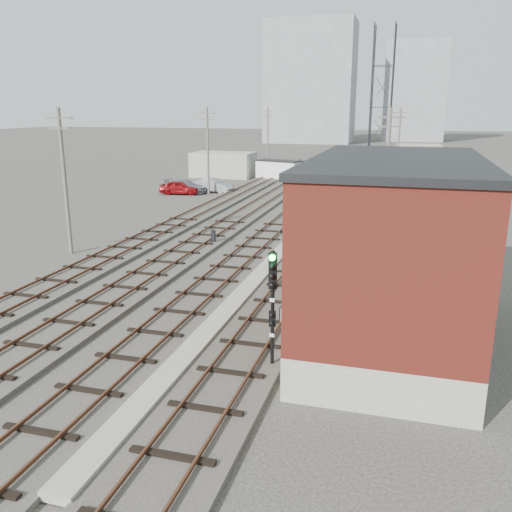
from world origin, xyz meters
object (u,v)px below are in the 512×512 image
at_px(site_trailer, 279,170).
at_px(car_red, 180,187).
at_px(signal_mast, 272,300).
at_px(switch_stand, 213,237).
at_px(car_silver, 214,185).
at_px(car_grey, 185,186).

height_order(site_trailer, car_red, site_trailer).
bearing_deg(signal_mast, switch_stand, 116.56).
bearing_deg(car_silver, car_grey, 132.94).
xyz_separation_m(signal_mast, site_trailer, (-11.87, 51.02, -1.37)).
distance_m(switch_stand, car_silver, 23.58).
bearing_deg(car_grey, signal_mast, -145.56).
relative_size(switch_stand, site_trailer, 0.19).
relative_size(switch_stand, car_grey, 0.24).
bearing_deg(switch_stand, site_trailer, 96.54).
height_order(site_trailer, car_grey, site_trailer).
relative_size(switch_stand, car_red, 0.27).
distance_m(signal_mast, car_red, 41.00).
bearing_deg(site_trailer, car_silver, -92.55).
height_order(switch_stand, site_trailer, site_trailer).
bearing_deg(car_grey, switch_stand, -145.10).
xyz_separation_m(switch_stand, car_red, (-10.96, 19.67, 0.18)).
bearing_deg(car_grey, car_silver, -53.27).
height_order(car_red, car_grey, car_red).
xyz_separation_m(car_red, car_silver, (2.91, 2.49, 0.01)).
distance_m(car_silver, car_grey, 3.14).
bearing_deg(car_red, car_grey, -19.29).
bearing_deg(switch_stand, signal_mast, -62.88).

